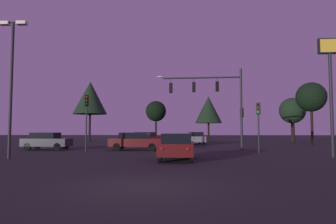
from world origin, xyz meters
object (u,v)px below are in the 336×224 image
(traffic_light_median, at_px, (258,117))
(parking_lot_lamp_post, at_px, (12,71))
(car_crossing_left, at_px, (136,141))
(car_parked_lot, at_px, (196,138))
(tree_left_far, at_px, (156,111))
(store_sign_illuminated, at_px, (330,70))
(tree_behind_sign, at_px, (311,97))
(tree_right_cluster, at_px, (292,111))
(traffic_signal_mast_arm, at_px, (213,94))
(traffic_light_corner_right, at_px, (242,120))
(traffic_light_corner_left, at_px, (87,112))
(car_crossing_right, at_px, (47,141))
(tree_lot_edge, at_px, (208,110))
(car_nearside_lane, at_px, (177,146))
(tree_center_horizon, at_px, (90,98))
(car_far_lane, at_px, (144,138))

(traffic_light_median, xyz_separation_m, parking_lot_lamp_post, (-16.16, -5.61, 2.56))
(car_crossing_left, height_order, parking_lot_lamp_post, parking_lot_lamp_post)
(car_parked_lot, distance_m, tree_left_far, 13.94)
(traffic_light_median, distance_m, store_sign_illuminated, 5.92)
(traffic_light_median, distance_m, parking_lot_lamp_post, 17.30)
(store_sign_illuminated, height_order, tree_behind_sign, store_sign_illuminated)
(parking_lot_lamp_post, relative_size, tree_right_cluster, 1.28)
(car_crossing_left, xyz_separation_m, tree_behind_sign, (19.37, 10.61, 4.88))
(traffic_signal_mast_arm, relative_size, traffic_light_corner_right, 1.98)
(parking_lot_lamp_post, xyz_separation_m, store_sign_illuminated, (19.83, 1.89, 0.23))
(car_crossing_left, bearing_deg, traffic_light_median, -15.16)
(store_sign_illuminated, xyz_separation_m, tree_behind_sign, (5.86, 16.98, 0.16))
(car_crossing_left, height_order, tree_right_cluster, tree_right_cluster)
(car_parked_lot, height_order, store_sign_illuminated, store_sign_illuminated)
(traffic_light_corner_left, height_order, traffic_light_median, traffic_light_corner_left)
(traffic_light_median, distance_m, car_crossing_right, 17.97)
(tree_left_far, height_order, tree_lot_edge, tree_lot_edge)
(tree_left_far, bearing_deg, tree_lot_edge, 3.69)
(car_crossing_left, distance_m, store_sign_illuminated, 15.66)
(tree_behind_sign, xyz_separation_m, tree_right_cluster, (0.74, 8.37, -1.08))
(car_nearside_lane, height_order, tree_center_horizon, tree_center_horizon)
(traffic_signal_mast_arm, xyz_separation_m, parking_lot_lamp_post, (-13.14, -9.33, 0.29))
(car_crossing_left, bearing_deg, tree_center_horizon, 118.42)
(traffic_light_median, height_order, car_far_lane, traffic_light_median)
(traffic_light_corner_left, xyz_separation_m, car_parked_lot, (9.22, 13.73, -2.41))
(car_crossing_left, bearing_deg, traffic_light_corner_left, -148.28)
(traffic_light_median, distance_m, car_nearside_lane, 8.59)
(tree_left_far, bearing_deg, car_crossing_left, -88.77)
(tree_right_cluster, bearing_deg, tree_left_far, 168.07)
(car_nearside_lane, distance_m, tree_right_cluster, 32.14)
(car_crossing_right, distance_m, car_parked_lot, 17.78)
(traffic_light_median, bearing_deg, traffic_light_corner_right, 90.31)
(car_crossing_left, bearing_deg, tree_behind_sign, 28.71)
(traffic_signal_mast_arm, xyz_separation_m, tree_left_far, (-7.32, 22.27, -0.10))
(store_sign_illuminated, relative_size, tree_left_far, 1.15)
(tree_behind_sign, bearing_deg, traffic_light_corner_left, -150.80)
(car_crossing_right, relative_size, store_sign_illuminated, 0.55)
(parking_lot_lamp_post, bearing_deg, car_nearside_lane, -0.97)
(tree_right_cluster, bearing_deg, car_crossing_left, -136.66)
(car_far_lane, bearing_deg, tree_left_far, 89.14)
(store_sign_illuminated, bearing_deg, traffic_light_corner_right, 110.28)
(car_parked_lot, height_order, parking_lot_lamp_post, parking_lot_lamp_post)
(traffic_signal_mast_arm, height_order, car_far_lane, traffic_signal_mast_arm)
(car_far_lane, xyz_separation_m, tree_left_far, (0.19, 12.86, 4.10))
(traffic_light_median, relative_size, parking_lot_lamp_post, 0.45)
(traffic_light_corner_right, bearing_deg, traffic_light_corner_left, -156.35)
(store_sign_illuminated, distance_m, tree_center_horizon, 34.53)
(car_nearside_lane, relative_size, tree_lot_edge, 0.61)
(traffic_signal_mast_arm, bearing_deg, car_far_lane, 128.62)
(traffic_light_corner_left, xyz_separation_m, car_crossing_left, (3.64, 2.25, -2.41))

